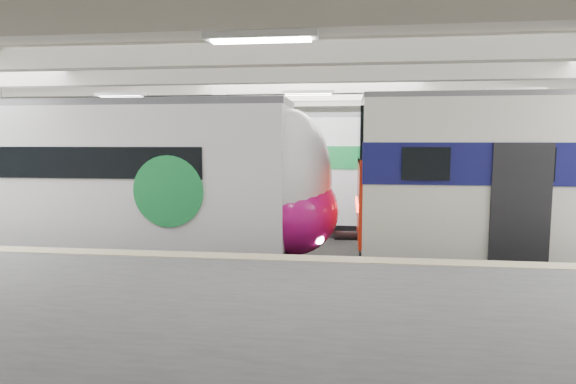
# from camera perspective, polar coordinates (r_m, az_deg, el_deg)

# --- Properties ---
(station_hall) EXTENTS (36.00, 24.00, 5.75)m
(station_hall) POSITION_cam_1_polar(r_m,az_deg,el_deg) (11.13, 0.80, 4.84)
(station_hall) COLOR black
(station_hall) RESTS_ON ground
(modern_emu) EXTENTS (14.24, 2.94, 4.57)m
(modern_emu) POSITION_cam_1_polar(r_m,az_deg,el_deg) (14.52, -20.60, 0.82)
(modern_emu) COLOR white
(modern_emu) RESTS_ON ground
(far_train) EXTENTS (14.06, 3.04, 4.48)m
(far_train) POSITION_cam_1_polar(r_m,az_deg,el_deg) (18.76, -5.14, 2.51)
(far_train) COLOR white
(far_train) RESTS_ON ground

